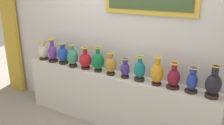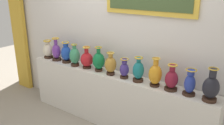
{
  "view_description": "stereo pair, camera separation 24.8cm",
  "coord_description": "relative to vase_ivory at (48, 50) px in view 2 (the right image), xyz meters",
  "views": [
    {
      "loc": [
        1.64,
        -2.73,
        2.08
      ],
      "look_at": [
        0.0,
        0.0,
        1.01
      ],
      "focal_mm": 38.04,
      "sensor_mm": 36.0,
      "label": 1
    },
    {
      "loc": [
        1.85,
        -2.59,
        2.08
      ],
      "look_at": [
        0.0,
        0.0,
        1.01
      ],
      "focal_mm": 38.04,
      "sensor_mm": 36.0,
      "label": 2
    }
  ],
  "objects": [
    {
      "name": "ground_plane",
      "position": [
        1.35,
        0.01,
        -0.98
      ],
      "size": [
        11.35,
        11.35,
        0.0
      ],
      "primitive_type": "plane",
      "color": "gray"
    },
    {
      "name": "display_shelf",
      "position": [
        1.35,
        0.01,
        -0.56
      ],
      "size": [
        3.02,
        0.32,
        0.83
      ],
      "primitive_type": "cube",
      "color": "silver",
      "rests_on": "ground_plane"
    },
    {
      "name": "back_wall",
      "position": [
        1.36,
        0.23,
        0.49
      ],
      "size": [
        5.35,
        0.14,
        2.92
      ],
      "color": "silver",
      "rests_on": "ground_plane"
    },
    {
      "name": "curtain_gold",
      "position": [
        -0.96,
        0.11,
        0.29
      ],
      "size": [
        0.36,
        0.08,
        2.53
      ],
      "primitive_type": "cube",
      "color": "gold",
      "rests_on": "ground_plane"
    },
    {
      "name": "vase_ivory",
      "position": [
        0.0,
        0.0,
        0.0
      ],
      "size": [
        0.17,
        0.17,
        0.31
      ],
      "color": "#382319",
      "rests_on": "display_shelf"
    },
    {
      "name": "vase_violet",
      "position": [
        0.23,
        -0.01,
        0.02
      ],
      "size": [
        0.15,
        0.15,
        0.39
      ],
      "color": "#382319",
      "rests_on": "display_shelf"
    },
    {
      "name": "vase_sapphire",
      "position": [
        0.44,
        0.0,
        0.01
      ],
      "size": [
        0.16,
        0.16,
        0.35
      ],
      "color": "#382319",
      "rests_on": "display_shelf"
    },
    {
      "name": "vase_jade",
      "position": [
        0.68,
        -0.04,
        0.02
      ],
      "size": [
        0.16,
        0.16,
        0.35
      ],
      "color": "#382319",
      "rests_on": "display_shelf"
    },
    {
      "name": "vase_crimson",
      "position": [
        0.89,
        -0.01,
        -0.0
      ],
      "size": [
        0.19,
        0.19,
        0.34
      ],
      "color": "#382319",
      "rests_on": "display_shelf"
    },
    {
      "name": "vase_emerald",
      "position": [
        1.12,
        -0.0,
        0.02
      ],
      "size": [
        0.18,
        0.18,
        0.37
      ],
      "color": "#382319",
      "rests_on": "display_shelf"
    },
    {
      "name": "vase_ochre",
      "position": [
        1.35,
        -0.02,
        0.01
      ],
      "size": [
        0.17,
        0.17,
        0.33
      ],
      "color": "#382319",
      "rests_on": "display_shelf"
    },
    {
      "name": "vase_indigo",
      "position": [
        1.58,
        -0.02,
        -0.01
      ],
      "size": [
        0.13,
        0.13,
        0.28
      ],
      "color": "#382319",
      "rests_on": "display_shelf"
    },
    {
      "name": "vase_teal",
      "position": [
        1.79,
        -0.01,
        0.01
      ],
      "size": [
        0.15,
        0.15,
        0.34
      ],
      "color": "#382319",
      "rests_on": "display_shelf"
    },
    {
      "name": "vase_amber",
      "position": [
        2.04,
        -0.02,
        0.02
      ],
      "size": [
        0.17,
        0.17,
        0.37
      ],
      "color": "#382319",
      "rests_on": "display_shelf"
    },
    {
      "name": "vase_burgundy",
      "position": [
        2.25,
        -0.01,
        -0.0
      ],
      "size": [
        0.16,
        0.16,
        0.33
      ],
      "color": "#382319",
      "rests_on": "display_shelf"
    },
    {
      "name": "vase_cobalt",
      "position": [
        2.47,
        -0.01,
        0.0
      ],
      "size": [
        0.15,
        0.15,
        0.32
      ],
      "color": "#382319",
      "rests_on": "display_shelf"
    },
    {
      "name": "vase_onyx",
      "position": [
        2.71,
        -0.03,
        0.02
      ],
      "size": [
        0.18,
        0.18,
        0.39
      ],
      "color": "#382319",
      "rests_on": "display_shelf"
    }
  ]
}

